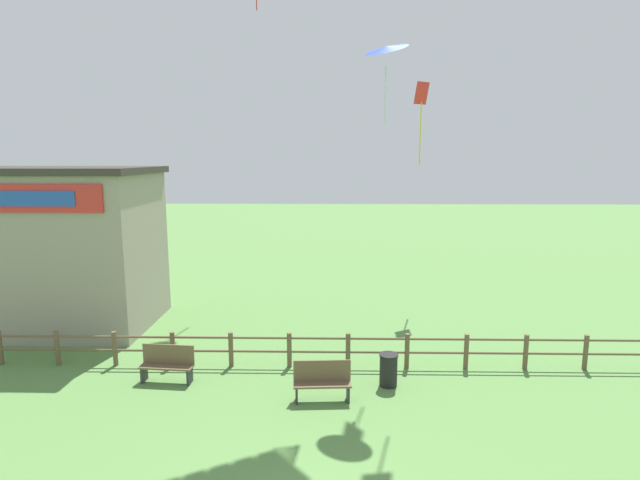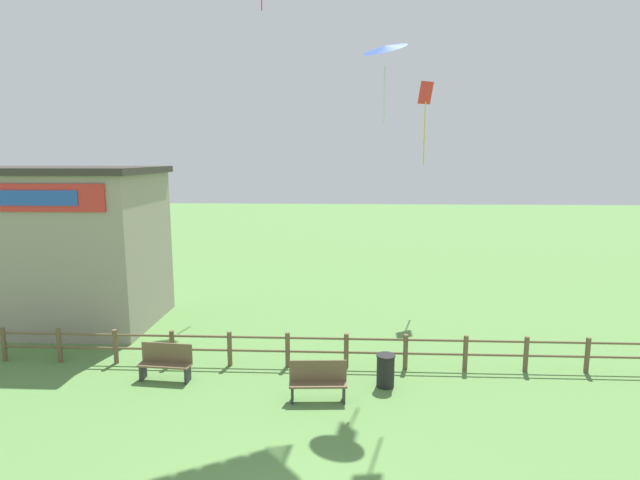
{
  "view_description": "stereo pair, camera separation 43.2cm",
  "coord_description": "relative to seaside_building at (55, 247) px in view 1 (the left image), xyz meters",
  "views": [
    {
      "loc": [
        0.33,
        -6.47,
        6.23
      ],
      "look_at": [
        0.0,
        9.65,
        3.53
      ],
      "focal_mm": 28.0,
      "sensor_mm": 36.0,
      "label": 1
    },
    {
      "loc": [
        0.76,
        -6.45,
        6.23
      ],
      "look_at": [
        0.0,
        9.65,
        3.53
      ],
      "focal_mm": 28.0,
      "sensor_mm": 36.0,
      "label": 2
    }
  ],
  "objects": [
    {
      "name": "park_bench_by_building",
      "position": [
        5.57,
        -4.7,
        -2.42
      ],
      "size": [
        1.51,
        0.53,
        1.04
      ],
      "color": "brown",
      "rests_on": "ground_plane"
    },
    {
      "name": "trash_bin",
      "position": [
        11.73,
        -4.84,
        -2.5
      ],
      "size": [
        0.52,
        0.52,
        0.9
      ],
      "color": "black",
      "rests_on": "ground_plane"
    },
    {
      "name": "seaside_building",
      "position": [
        0.0,
        0.0,
        0.0
      ],
      "size": [
        7.22,
        4.68,
        5.87
      ],
      "color": "gray",
      "rests_on": "ground_plane"
    },
    {
      "name": "kite_red_diamond",
      "position": [
        13.94,
        4.0,
        5.33
      ],
      "size": [
        0.68,
        0.54,
        3.46
      ],
      "color": "red"
    },
    {
      "name": "kite_blue_delta",
      "position": [
        11.69,
        -2.92,
        6.29
      ],
      "size": [
        1.75,
        1.73,
        2.37
      ],
      "color": "blue"
    },
    {
      "name": "wooden_fence",
      "position": [
        9.78,
        -3.66,
        -2.35
      ],
      "size": [
        19.42,
        0.14,
        1.06
      ],
      "color": "brown",
      "rests_on": "ground_plane"
    },
    {
      "name": "park_bench_near_fence",
      "position": [
        9.92,
        -5.7,
        -2.42
      ],
      "size": [
        1.51,
        0.49,
        1.04
      ],
      "color": "brown",
      "rests_on": "ground_plane"
    }
  ]
}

